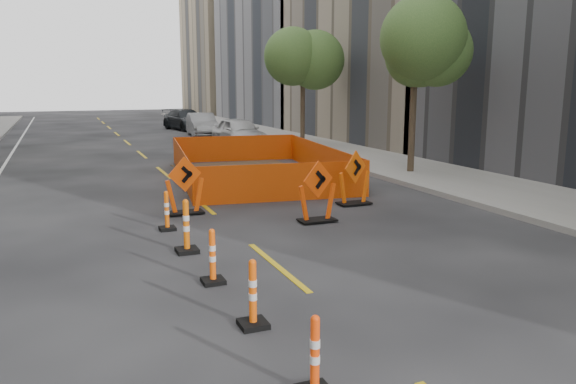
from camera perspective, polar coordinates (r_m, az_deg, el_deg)
name	(u,v)px	position (r m, az deg, el deg)	size (l,w,h in m)	color
ground_plane	(395,363)	(7.26, 10.77, -16.71)	(140.00, 140.00, 0.00)	black
sidewalk_right	(424,172)	(21.68, 13.62, 1.98)	(4.00, 90.00, 0.15)	gray
bld_right_c	(423,21)	(35.87, 13.55, 16.53)	(12.00, 16.00, 14.00)	gray
bld_right_d	(310,4)	(50.42, 2.23, 18.55)	(12.00, 18.00, 20.00)	gray
bld_right_e	(244,42)	(67.34, -4.48, 14.91)	(12.00, 14.00, 16.00)	tan
tree_r_b	(415,50)	(21.12, 12.82, 13.91)	(2.80, 2.80, 5.95)	#382B1E
tree_r_c	(303,60)	(29.88, 1.52, 13.23)	(2.80, 2.80, 5.95)	#382B1E
channelizer_2	(315,355)	(6.31, 2.75, -16.26)	(0.37, 0.37, 0.93)	#FF430A
channelizer_3	(253,293)	(7.91, -3.60, -10.23)	(0.39, 0.39, 0.99)	#EF530A
channelizer_4	(212,256)	(9.63, -7.68, -6.47)	(0.38, 0.38, 0.95)	#FF560A
channelizer_5	(186,226)	(11.40, -10.29, -3.42)	(0.43, 0.43, 1.10)	#DF5E09
channelizer_6	(167,211)	(13.25, -12.22, -1.86)	(0.36, 0.36, 0.92)	#DE5509
chevron_sign_left	(185,186)	(14.72, -10.44, 0.65)	(1.01, 0.61, 1.51)	#FF4F0A
chevron_sign_center	(317,191)	(13.67, 3.00, 0.05)	(1.02, 0.61, 1.53)	#E34409
chevron_sign_right	(354,178)	(15.70, 6.77, 1.44)	(1.02, 0.61, 1.53)	#DA4F09
safety_fence	(254,162)	(20.37, -3.44, 3.07)	(5.19, 8.83, 1.10)	#D5420B
parked_car_near	(239,132)	(30.36, -5.00, 6.09)	(1.85, 4.60, 1.57)	silver
parked_car_mid	(202,125)	(36.68, -8.75, 6.77)	(1.56, 4.48, 1.48)	gray
parked_car_far	(186,120)	(41.97, -10.31, 7.25)	(2.09, 5.13, 1.49)	black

